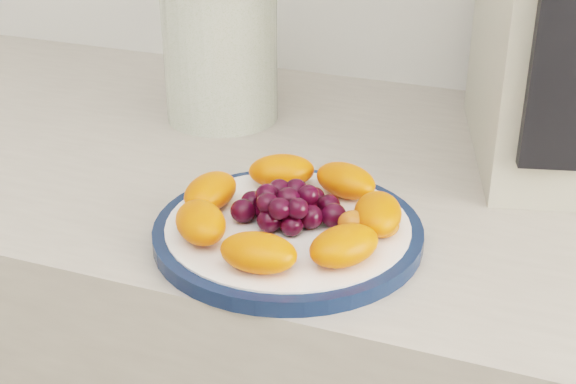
% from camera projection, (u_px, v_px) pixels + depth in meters
% --- Properties ---
extents(plate_rim, '(0.25, 0.25, 0.01)m').
position_uv_depth(plate_rim, '(288.00, 233.00, 0.75)').
color(plate_rim, '#0D1C3C').
rests_on(plate_rim, counter).
extents(plate_face, '(0.23, 0.23, 0.02)m').
position_uv_depth(plate_face, '(288.00, 232.00, 0.75)').
color(plate_face, white).
rests_on(plate_face, counter).
extents(canister, '(0.16, 0.16, 0.17)m').
position_uv_depth(canister, '(221.00, 53.00, 1.00)').
color(canister, '#3B5912').
rests_on(canister, counter).
extents(appliance_panel, '(0.07, 0.04, 0.27)m').
position_uv_depth(appliance_panel, '(572.00, 26.00, 0.71)').
color(appliance_panel, black).
rests_on(appliance_panel, appliance_body).
extents(fruit_plate, '(0.22, 0.22, 0.04)m').
position_uv_depth(fruit_plate, '(291.00, 208.00, 0.74)').
color(fruit_plate, '#FF4707').
rests_on(fruit_plate, plate_face).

